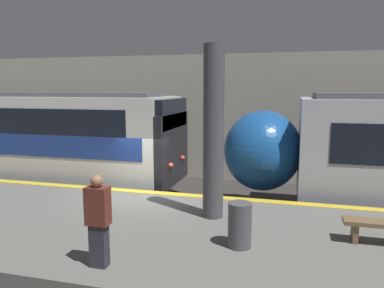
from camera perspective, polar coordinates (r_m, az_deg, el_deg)
The scene contains 6 objects.
ground_plane at distance 11.29m, azimuth -6.37°, elevation -12.27°, with size 120.00×120.00×0.00m, color #33302D.
platform at distance 8.93m, azimuth -12.62°, elevation -14.59°, with size 40.00×5.14×1.07m.
station_rear_barrier at distance 16.49m, azimuth 1.29°, elevation 4.09°, with size 50.00×0.15×5.42m.
support_pillar_near at distance 8.39m, azimuth 3.29°, elevation 1.71°, with size 0.47×0.47×3.90m.
person_waiting at distance 6.45m, azimuth -14.10°, elevation -11.04°, with size 0.38×0.24×1.57m.
trash_bin at distance 7.18m, azimuth 7.29°, elevation -12.14°, with size 0.44×0.44×0.85m.
Camera 1 is at (3.89, -9.81, 4.02)m, focal length 35.00 mm.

